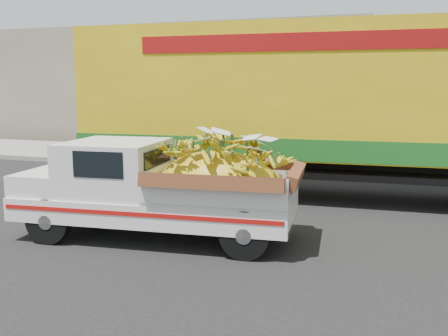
% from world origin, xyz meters
% --- Properties ---
extents(ground, '(100.00, 100.00, 0.00)m').
position_xyz_m(ground, '(0.00, 0.00, 0.00)').
color(ground, black).
rests_on(ground, ground).
extents(curb, '(60.00, 0.25, 0.15)m').
position_xyz_m(curb, '(0.00, 6.11, 0.07)').
color(curb, gray).
rests_on(curb, ground).
extents(sidewalk, '(60.00, 4.00, 0.14)m').
position_xyz_m(sidewalk, '(0.00, 8.21, 0.07)').
color(sidewalk, gray).
rests_on(sidewalk, ground).
extents(building_left, '(18.00, 6.00, 5.00)m').
position_xyz_m(building_left, '(-8.00, 14.11, 2.50)').
color(building_left, gray).
rests_on(building_left, ground).
extents(pickup_truck, '(4.68, 2.09, 1.59)m').
position_xyz_m(pickup_truck, '(-1.39, -0.32, 0.86)').
color(pickup_truck, black).
rests_on(pickup_truck, ground).
extents(semi_trailer, '(12.04, 3.11, 3.80)m').
position_xyz_m(semi_trailer, '(0.89, 3.66, 2.12)').
color(semi_trailer, black).
rests_on(semi_trailer, ground).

